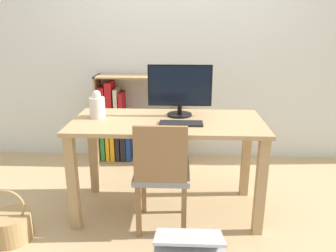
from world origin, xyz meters
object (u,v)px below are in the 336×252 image
at_px(chair, 162,172).
at_px(bookshelf, 124,123).
at_px(keyboard, 181,123).
at_px(vase, 97,106).
at_px(basket, 11,225).
at_px(monitor, 180,88).

relative_size(chair, bookshelf, 0.89).
bearing_deg(keyboard, chair, -129.07).
bearing_deg(keyboard, bookshelf, 119.46).
xyz_separation_m(chair, bookshelf, (-0.50, 1.28, -0.04)).
distance_m(keyboard, bookshelf, 1.33).
bearing_deg(vase, bookshelf, 88.40).
height_order(keyboard, basket, keyboard).
xyz_separation_m(monitor, vase, (-0.64, -0.09, -0.13)).
relative_size(keyboard, vase, 1.46).
bearing_deg(monitor, bookshelf, 125.21).
relative_size(vase, bookshelf, 0.23).
relative_size(bookshelf, basket, 2.45).
relative_size(monitor, keyboard, 1.58).
relative_size(chair, basket, 2.18).
distance_m(monitor, vase, 0.66).
distance_m(vase, basket, 1.06).
relative_size(monitor, chair, 0.59).
height_order(keyboard, bookshelf, bookshelf).
bearing_deg(keyboard, basket, -164.23).
distance_m(vase, chair, 0.73).
bearing_deg(basket, vase, 42.39).
xyz_separation_m(monitor, chair, (-0.12, -0.41, -0.53)).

